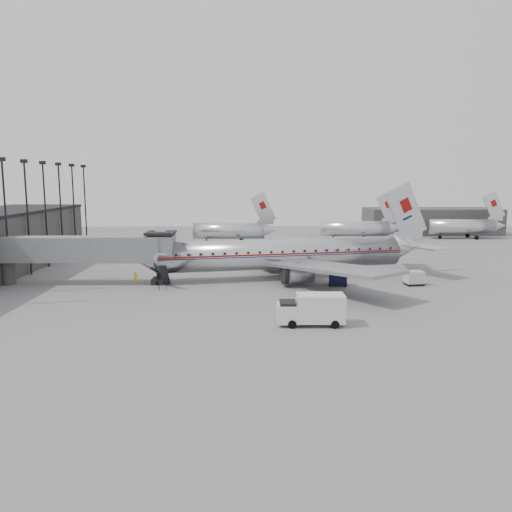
{
  "coord_description": "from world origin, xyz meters",
  "views": [
    {
      "loc": [
        1.37,
        -56.55,
        12.56
      ],
      "look_at": [
        2.63,
        4.78,
        3.2
      ],
      "focal_mm": 35.0,
      "sensor_mm": 36.0,
      "label": 1
    }
  ],
  "objects_px": {
    "airliner": "(288,254)",
    "baggage_cart_navy": "(338,278)",
    "baggage_cart_white": "(414,278)",
    "ramp_worker": "(136,278)",
    "service_van": "(312,309)"
  },
  "relations": [
    {
      "from": "baggage_cart_white",
      "to": "ramp_worker",
      "type": "bearing_deg",
      "value": 170.91
    },
    {
      "from": "baggage_cart_white",
      "to": "ramp_worker",
      "type": "height_order",
      "value": "baggage_cart_white"
    },
    {
      "from": "service_van",
      "to": "baggage_cart_navy",
      "type": "bearing_deg",
      "value": 73.46
    },
    {
      "from": "airliner",
      "to": "baggage_cart_white",
      "type": "bearing_deg",
      "value": -29.83
    },
    {
      "from": "service_van",
      "to": "ramp_worker",
      "type": "distance_m",
      "value": 25.86
    },
    {
      "from": "baggage_cart_white",
      "to": "ramp_worker",
      "type": "xyz_separation_m",
      "value": [
        -33.66,
        1.0,
        -0.14
      ]
    },
    {
      "from": "baggage_cart_white",
      "to": "ramp_worker",
      "type": "relative_size",
      "value": 1.54
    },
    {
      "from": "baggage_cart_white",
      "to": "service_van",
      "type": "bearing_deg",
      "value": -138.94
    },
    {
      "from": "airliner",
      "to": "baggage_cart_navy",
      "type": "height_order",
      "value": "airliner"
    },
    {
      "from": "airliner",
      "to": "baggage_cart_navy",
      "type": "distance_m",
      "value": 7.87
    },
    {
      "from": "ramp_worker",
      "to": "baggage_cart_navy",
      "type": "bearing_deg",
      "value": -8.19
    },
    {
      "from": "service_van",
      "to": "baggage_cart_navy",
      "type": "xyz_separation_m",
      "value": [
        5.35,
        16.43,
        -0.51
      ]
    },
    {
      "from": "baggage_cart_navy",
      "to": "baggage_cart_white",
      "type": "bearing_deg",
      "value": 12.72
    },
    {
      "from": "ramp_worker",
      "to": "baggage_cart_white",
      "type": "bearing_deg",
      "value": -7.55
    },
    {
      "from": "airliner",
      "to": "baggage_cart_white",
      "type": "relative_size",
      "value": 16.3
    }
  ]
}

